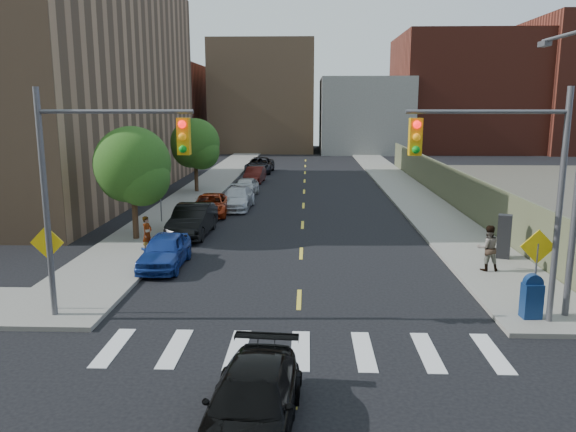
# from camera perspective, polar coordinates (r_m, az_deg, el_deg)

# --- Properties ---
(sidewalk_nw) EXTENTS (3.50, 73.00, 0.15)m
(sidewalk_nw) POSITION_cam_1_polar(r_m,az_deg,el_deg) (52.61, -6.78, 4.18)
(sidewalk_nw) COLOR gray
(sidewalk_nw) RESTS_ON ground
(sidewalk_ne) EXTENTS (3.50, 73.00, 0.15)m
(sidewalk_ne) POSITION_cam_1_polar(r_m,az_deg,el_deg) (52.53, 10.22, 4.07)
(sidewalk_ne) COLOR gray
(sidewalk_ne) RESTS_ON ground
(fence_north) EXTENTS (0.12, 44.00, 2.50)m
(fence_north) POSITION_cam_1_polar(r_m,az_deg,el_deg) (39.58, 15.67, 3.23)
(fence_north) COLOR #595E42
(fence_north) RESTS_ON ground
(bg_bldg_west) EXTENTS (14.00, 18.00, 12.00)m
(bg_bldg_west) POSITION_cam_1_polar(r_m,az_deg,el_deg) (83.14, -13.76, 10.61)
(bg_bldg_west) COLOR #592319
(bg_bldg_west) RESTS_ON ground
(bg_bldg_midwest) EXTENTS (14.00, 16.00, 15.00)m
(bg_bldg_midwest) POSITION_cam_1_polar(r_m,az_deg,el_deg) (82.34, -2.40, 11.96)
(bg_bldg_midwest) COLOR #8C6B4C
(bg_bldg_midwest) RESTS_ON ground
(bg_bldg_center) EXTENTS (12.00, 16.00, 10.00)m
(bg_bldg_center) POSITION_cam_1_polar(r_m,az_deg,el_deg) (80.49, 7.65, 10.11)
(bg_bldg_center) COLOR gray
(bg_bldg_center) RESTS_ON ground
(bg_bldg_east) EXTENTS (18.00, 18.00, 16.00)m
(bg_bldg_east) POSITION_cam_1_polar(r_m,az_deg,el_deg) (84.94, 17.22, 11.79)
(bg_bldg_east) COLOR #592319
(bg_bldg_east) RESTS_ON ground
(signal_nw) EXTENTS (4.59, 0.30, 7.00)m
(signal_nw) POSITION_cam_1_polar(r_m,az_deg,el_deg) (17.38, -19.11, 4.13)
(signal_nw) COLOR #59595E
(signal_nw) RESTS_ON ground
(signal_ne) EXTENTS (4.59, 0.30, 7.00)m
(signal_ne) POSITION_cam_1_polar(r_m,az_deg,el_deg) (17.20, 21.49, 3.90)
(signal_ne) COLOR #59595E
(signal_ne) RESTS_ON ground
(streetlight_ne) EXTENTS (0.25, 3.70, 9.00)m
(streetlight_ne) POSITION_cam_1_polar(r_m,az_deg,el_deg) (18.80, 27.15, 6.13)
(streetlight_ne) COLOR #59595E
(streetlight_ne) RESTS_ON ground
(warn_sign_nw) EXTENTS (1.06, 0.06, 2.83)m
(warn_sign_nw) POSITION_cam_1_polar(r_m,az_deg,el_deg) (18.99, -23.21, -3.39)
(warn_sign_nw) COLOR #59595E
(warn_sign_nw) RESTS_ON ground
(warn_sign_ne) EXTENTS (1.06, 0.06, 2.83)m
(warn_sign_ne) POSITION_cam_1_polar(r_m,az_deg,el_deg) (18.55, 23.97, -3.79)
(warn_sign_ne) COLOR #59595E
(warn_sign_ne) RESTS_ON ground
(warn_sign_midwest) EXTENTS (1.06, 0.06, 2.83)m
(warn_sign_midwest) POSITION_cam_1_polar(r_m,az_deg,el_deg) (31.48, -12.86, 2.76)
(warn_sign_midwest) COLOR #59595E
(warn_sign_midwest) RESTS_ON ground
(tree_west_near) EXTENTS (3.66, 3.64, 5.52)m
(tree_west_near) POSITION_cam_1_polar(r_m,az_deg,el_deg) (27.58, -15.48, 4.57)
(tree_west_near) COLOR #332114
(tree_west_near) RESTS_ON ground
(tree_west_far) EXTENTS (3.66, 3.64, 5.52)m
(tree_west_far) POSITION_cam_1_polar(r_m,az_deg,el_deg) (42.07, -9.39, 7.00)
(tree_west_far) COLOR #332114
(tree_west_far) RESTS_ON ground
(parked_car_blue) EXTENTS (1.65, 4.05, 1.38)m
(parked_car_blue) POSITION_cam_1_polar(r_m,az_deg,el_deg) (23.27, -12.41, -3.46)
(parked_car_blue) COLOR navy
(parked_car_blue) RESTS_ON ground
(parked_car_black) EXTENTS (1.83, 4.84, 1.58)m
(parked_car_black) POSITION_cam_1_polar(r_m,az_deg,el_deg) (28.55, -9.67, -0.43)
(parked_car_black) COLOR black
(parked_car_black) RESTS_ON ground
(parked_car_red) EXTENTS (2.20, 4.57, 1.26)m
(parked_car_red) POSITION_cam_1_polar(r_m,az_deg,el_deg) (33.73, -7.85, 1.14)
(parked_car_red) COLOR #A93110
(parked_car_red) RESTS_ON ground
(parked_car_silver) EXTENTS (2.13, 4.76, 1.35)m
(parked_car_silver) POSITION_cam_1_polar(r_m,az_deg,el_deg) (35.59, -5.22, 1.81)
(parked_car_silver) COLOR #B5B8BE
(parked_car_silver) RESTS_ON ground
(parked_car_white) EXTENTS (1.87, 4.02, 1.33)m
(parked_car_white) POSITION_cam_1_polar(r_m,az_deg,el_deg) (40.53, -4.33, 2.96)
(parked_car_white) COLOR beige
(parked_car_white) RESTS_ON ground
(parked_car_maroon) EXTENTS (1.63, 4.10, 1.33)m
(parked_car_maroon) POSITION_cam_1_polar(r_m,az_deg,el_deg) (47.57, -3.39, 4.20)
(parked_car_maroon) COLOR #40100C
(parked_car_maroon) RESTS_ON ground
(parked_car_grey) EXTENTS (2.65, 5.39, 1.47)m
(parked_car_grey) POSITION_cam_1_polar(r_m,az_deg,el_deg) (54.48, -2.90, 5.18)
(parked_car_grey) COLOR black
(parked_car_grey) RESTS_ON ground
(black_sedan) EXTENTS (2.12, 4.53, 1.28)m
(black_sedan) POSITION_cam_1_polar(r_m,az_deg,el_deg) (11.84, -3.70, -18.43)
(black_sedan) COLOR black
(black_sedan) RESTS_ON ground
(mailbox) EXTENTS (0.59, 0.46, 1.37)m
(mailbox) POSITION_cam_1_polar(r_m,az_deg,el_deg) (18.58, 23.53, -7.52)
(mailbox) COLOR navy
(mailbox) RESTS_ON sidewalk_ne
(payphone) EXTENTS (0.67, 0.61, 1.85)m
(payphone) POSITION_cam_1_polar(r_m,az_deg,el_deg) (25.16, 21.10, -1.95)
(payphone) COLOR black
(payphone) RESTS_ON sidewalk_ne
(pedestrian_west) EXTENTS (0.52, 0.65, 1.55)m
(pedestrian_west) POSITION_cam_1_polar(r_m,az_deg,el_deg) (25.42, -14.12, -1.74)
(pedestrian_west) COLOR gray
(pedestrian_west) RESTS_ON sidewalk_nw
(pedestrian_east) EXTENTS (0.90, 0.71, 1.79)m
(pedestrian_east) POSITION_cam_1_polar(r_m,az_deg,el_deg) (23.07, 19.64, -3.08)
(pedestrian_east) COLOR gray
(pedestrian_east) RESTS_ON sidewalk_ne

